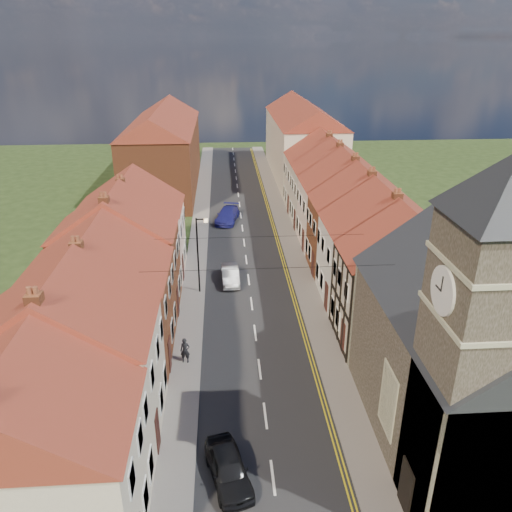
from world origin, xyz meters
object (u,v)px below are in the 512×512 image
at_px(church, 484,343).
at_px(car_far, 227,215).
at_px(car_near, 228,468).
at_px(lamppost, 199,251).
at_px(car_mid, 230,275).
at_px(pedestrian_left, 185,351).

height_order(church, car_far, church).
xyz_separation_m(church, car_far, (-10.86, 32.86, -5.16)).
relative_size(church, car_near, 3.91).
relative_size(lamppost, car_far, 1.21).
xyz_separation_m(car_mid, car_far, (0.00, 14.47, 0.09)).
bearing_deg(pedestrian_left, lamppost, 90.02).
height_order(car_near, car_mid, car_near).
xyz_separation_m(car_near, car_mid, (0.49, 19.67, -0.03)).
height_order(car_near, car_far, car_far).
distance_m(church, lamppost, 21.38).
bearing_deg(church, car_mid, 120.56).
bearing_deg(lamppost, car_near, -84.19).
bearing_deg(car_mid, car_near, -94.01).
bearing_deg(pedestrian_left, car_mid, 78.74).
relative_size(car_far, pedestrian_left, 3.08).
bearing_deg(car_far, car_near, -78.51).
relative_size(car_near, pedestrian_left, 2.42).
relative_size(car_mid, car_far, 0.77).
bearing_deg(lamppost, church, -51.70).
bearing_deg(church, car_near, -173.56).
distance_m(car_mid, pedestrian_left, 11.21).
height_order(car_near, pedestrian_left, pedestrian_left).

